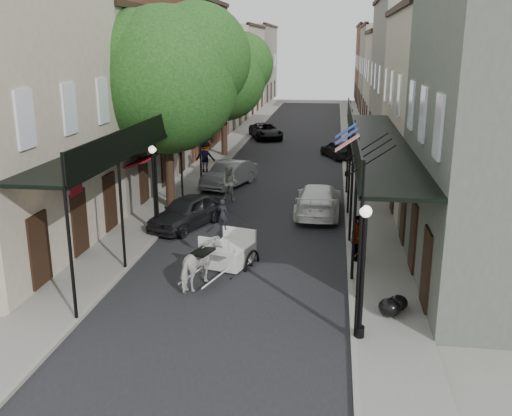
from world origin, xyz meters
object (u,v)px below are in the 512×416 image
(pedestrian_walking, at_px, (230,183))
(car_left_mid, at_px, (229,174))
(horse, at_px, (202,264))
(car_right_far, at_px, (339,149))
(car_right_near, at_px, (318,200))
(lamppost_right_far, at_px, (348,145))
(car_left_far, at_px, (266,131))
(tree_far, at_px, (229,74))
(lamppost_left, at_px, (154,188))
(carriage, at_px, (234,236))
(lamppost_right_near, at_px, (363,271))
(car_left_near, at_px, (187,212))
(pedestrian_sidewalk_right, at_px, (357,238))
(tree_near, at_px, (175,74))
(pedestrian_sidewalk_left, at_px, (205,157))

(pedestrian_walking, bearing_deg, car_left_mid, 103.67)
(horse, xyz_separation_m, car_right_far, (4.56, 23.45, -0.13))
(car_right_near, bearing_deg, horse, 69.68)
(lamppost_right_far, height_order, car_left_far, lamppost_right_far)
(tree_far, bearing_deg, car_right_near, -64.23)
(lamppost_left, bearing_deg, car_left_far, 86.76)
(car_right_far, bearing_deg, pedestrian_walking, 42.51)
(lamppost_left, xyz_separation_m, carriage, (3.83, -2.66, -1.02))
(tree_far, relative_size, car_left_mid, 1.98)
(lamppost_right_near, relative_size, car_left_near, 0.89)
(pedestrian_sidewalk_right, distance_m, car_left_mid, 13.03)
(car_left_near, xyz_separation_m, car_left_far, (0.46, 25.24, -0.04))
(lamppost_right_near, bearing_deg, car_right_far, 91.08)
(horse, bearing_deg, car_left_near, -55.38)
(tree_near, distance_m, pedestrian_sidewalk_right, 11.89)
(pedestrian_walking, bearing_deg, car_left_far, 94.10)
(tree_far, xyz_separation_m, car_right_near, (6.85, -14.18, -5.10))
(tree_far, bearing_deg, tree_near, -89.81)
(pedestrian_sidewalk_left, relative_size, pedestrian_sidewalk_right, 1.15)
(lamppost_right_far, relative_size, car_left_near, 0.89)
(horse, relative_size, car_right_far, 0.48)
(carriage, bearing_deg, tree_far, 116.79)
(tree_near, relative_size, pedestrian_sidewalk_right, 5.61)
(pedestrian_sidewalk_right, height_order, car_left_mid, pedestrian_sidewalk_right)
(lamppost_right_far, height_order, car_left_mid, lamppost_right_far)
(tree_far, bearing_deg, pedestrian_sidewalk_left, -93.87)
(lamppost_right_near, bearing_deg, lamppost_right_far, 90.00)
(car_left_near, xyz_separation_m, car_left_mid, (0.46, 7.71, 0.01))
(lamppost_right_far, bearing_deg, pedestrian_sidewalk_left, 179.97)
(pedestrian_sidewalk_right, distance_m, car_left_far, 29.44)
(pedestrian_sidewalk_right, distance_m, car_right_far, 20.60)
(car_right_far, bearing_deg, car_left_mid, 33.45)
(lamppost_left, relative_size, car_left_mid, 0.85)
(carriage, relative_size, car_left_near, 0.64)
(car_right_far, bearing_deg, pedestrian_sidewalk_left, 14.44)
(lamppost_right_far, height_order, car_right_near, lamppost_right_far)
(horse, height_order, pedestrian_sidewalk_right, pedestrian_sidewalk_right)
(pedestrian_walking, distance_m, car_right_far, 13.69)
(lamppost_left, xyz_separation_m, car_right_near, (6.70, 4.00, -1.32))
(horse, distance_m, car_right_far, 23.88)
(car_left_far, bearing_deg, lamppost_right_near, -98.52)
(tree_far, bearing_deg, lamppost_right_near, -72.32)
(carriage, bearing_deg, lamppost_right_far, 89.38)
(lamppost_left, relative_size, car_left_near, 0.89)
(car_right_far, bearing_deg, tree_near, 37.93)
(lamppost_right_far, distance_m, car_left_far, 16.00)
(lamppost_right_far, xyz_separation_m, car_left_near, (-7.16, -10.77, -1.34))
(tree_far, xyz_separation_m, pedestrian_sidewalk_right, (8.45, -20.36, -4.86))
(pedestrian_sidewalk_right, relative_size, car_left_near, 0.41)
(car_right_near, distance_m, car_right_far, 14.45)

